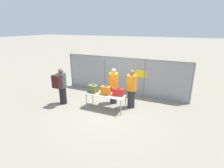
% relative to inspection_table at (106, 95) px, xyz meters
% --- Properties ---
extents(ground_plane, '(120.00, 120.00, 0.00)m').
position_rel_inspection_table_xyz_m(ground_plane, '(0.08, 0.20, -0.68)').
color(ground_plane, gray).
extents(fence_section, '(7.11, 0.07, 2.10)m').
position_rel_inspection_table_xyz_m(fence_section, '(0.09, 2.15, 0.42)').
color(fence_section, gray).
rests_on(fence_section, ground_plane).
extents(inspection_table, '(1.84, 0.72, 0.74)m').
position_rel_inspection_table_xyz_m(inspection_table, '(0.00, 0.00, 0.00)').
color(inspection_table, '#B2B2AD').
rests_on(inspection_table, ground_plane).
extents(suitcase_olive, '(0.49, 0.41, 0.37)m').
position_rel_inspection_table_xyz_m(suitcase_olive, '(-0.65, 0.00, 0.23)').
color(suitcase_olive, '#566033').
rests_on(suitcase_olive, inspection_table).
extents(suitcase_orange, '(0.44, 0.27, 0.40)m').
position_rel_inspection_table_xyz_m(suitcase_orange, '(0.02, -0.04, 0.25)').
color(suitcase_orange, orange).
rests_on(suitcase_orange, inspection_table).
extents(suitcase_red, '(0.52, 0.29, 0.36)m').
position_rel_inspection_table_xyz_m(suitcase_red, '(0.59, 0.07, 0.22)').
color(suitcase_red, red).
rests_on(suitcase_red, inspection_table).
extents(traveler_hooded, '(0.45, 0.69, 1.80)m').
position_rel_inspection_table_xyz_m(traveler_hooded, '(-2.20, -0.38, 0.31)').
color(traveler_hooded, black).
rests_on(traveler_hooded, ground_plane).
extents(security_worker_near, '(0.44, 0.44, 1.78)m').
position_rel_inspection_table_xyz_m(security_worker_near, '(0.07, 0.75, 0.24)').
color(security_worker_near, '#2D2D33').
rests_on(security_worker_near, ground_plane).
extents(security_worker_far, '(0.45, 0.45, 1.83)m').
position_rel_inspection_table_xyz_m(security_worker_far, '(1.03, 0.63, 0.27)').
color(security_worker_far, '#2D2D33').
rests_on(security_worker_far, ground_plane).
extents(utility_trailer, '(3.48, 2.17, 0.67)m').
position_rel_inspection_table_xyz_m(utility_trailer, '(1.78, 4.93, -0.29)').
color(utility_trailer, '#B2B2B7').
rests_on(utility_trailer, ground_plane).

